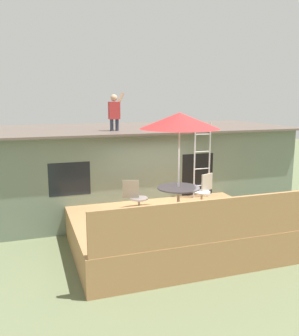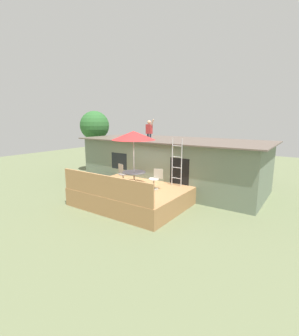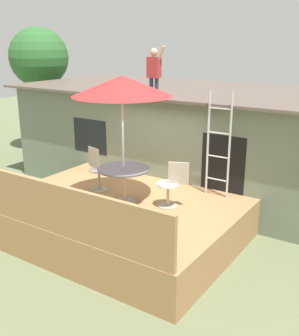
{
  "view_description": "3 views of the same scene",
  "coord_description": "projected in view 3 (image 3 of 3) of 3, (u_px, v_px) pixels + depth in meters",
  "views": [
    {
      "loc": [
        -3.27,
        -8.05,
        3.68
      ],
      "look_at": [
        -0.39,
        0.45,
        1.95
      ],
      "focal_mm": 39.07,
      "sensor_mm": 36.0,
      "label": 1
    },
    {
      "loc": [
        6.7,
        -8.44,
        3.86
      ],
      "look_at": [
        0.12,
        1.14,
        1.5
      ],
      "focal_mm": 26.07,
      "sensor_mm": 36.0,
      "label": 2
    },
    {
      "loc": [
        4.84,
        -6.26,
        3.97
      ],
      "look_at": [
        0.24,
        0.68,
        1.35
      ],
      "focal_mm": 43.79,
      "sensor_mm": 36.0,
      "label": 3
    }
  ],
  "objects": [
    {
      "name": "patio_table",
      "position": [
        124.0,
        176.0,
        8.12
      ],
      "size": [
        1.04,
        1.04,
        0.74
      ],
      "color": "#A59E8C",
      "rests_on": "deck"
    },
    {
      "name": "house",
      "position": [
        201.0,
        139.0,
        11.17
      ],
      "size": [
        10.5,
        4.5,
        2.72
      ],
      "color": "slate",
      "rests_on": "ground"
    },
    {
      "name": "patio_chair_right",
      "position": [
        172.0,
        185.0,
        8.0
      ],
      "size": [
        0.59,
        0.44,
        0.92
      ],
      "rotation": [
        0.0,
        0.0,
        -2.73
      ],
      "color": "#A59E8C",
      "rests_on": "deck"
    },
    {
      "name": "deck",
      "position": [
        122.0,
        217.0,
        8.6
      ],
      "size": [
        4.79,
        3.78,
        0.8
      ],
      "primitive_type": "cube",
      "color": "#A87A4C",
      "rests_on": "ground"
    },
    {
      "name": "patio_chair_left",
      "position": [
        97.0,
        170.0,
        8.94
      ],
      "size": [
        0.61,
        0.44,
        0.92
      ],
      "rotation": [
        0.0,
        0.0,
        -0.33
      ],
      "color": "#A59E8C",
      "rests_on": "deck"
    },
    {
      "name": "deck_railing",
      "position": [
        55.0,
        209.0,
        6.88
      ],
      "size": [
        4.69,
        0.08,
        0.9
      ],
      "primitive_type": "cube",
      "color": "#A87A4C",
      "rests_on": "deck"
    },
    {
      "name": "step_ladder",
      "position": [
        219.0,
        145.0,
        8.4
      ],
      "size": [
        0.52,
        0.04,
        2.2
      ],
      "color": "silver",
      "rests_on": "deck"
    },
    {
      "name": "ground_plane",
      "position": [
        123.0,
        234.0,
        8.72
      ],
      "size": [
        40.0,
        40.0,
        0.0
      ],
      "primitive_type": "plane",
      "color": "#66704C"
    },
    {
      "name": "backyard_tree",
      "position": [
        39.0,
        59.0,
        14.56
      ],
      "size": [
        2.09,
        2.09,
        4.41
      ],
      "color": "brown",
      "rests_on": "ground"
    },
    {
      "name": "person_figure",
      "position": [
        154.0,
        67.0,
        10.08
      ],
      "size": [
        0.47,
        0.2,
        1.11
      ],
      "color": "#33384C",
      "rests_on": "house"
    },
    {
      "name": "patio_umbrella",
      "position": [
        122.0,
        86.0,
        7.59
      ],
      "size": [
        1.9,
        1.9,
        2.54
      ],
      "color": "silver",
      "rests_on": "deck"
    }
  ]
}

